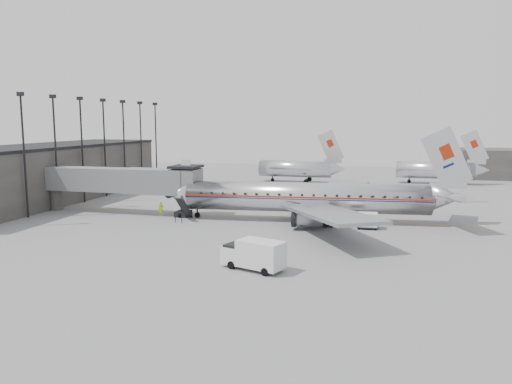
# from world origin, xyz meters

# --- Properties ---
(ground) EXTENTS (160.00, 160.00, 0.00)m
(ground) POSITION_xyz_m (0.00, 0.00, 0.00)
(ground) COLOR slate
(ground) RESTS_ON ground
(terminal) EXTENTS (12.00, 46.00, 8.00)m
(terminal) POSITION_xyz_m (-34.00, 10.00, 4.00)
(terminal) COLOR #393734
(terminal) RESTS_ON ground
(apron_line) EXTENTS (60.00, 0.15, 0.01)m
(apron_line) POSITION_xyz_m (3.00, 6.00, 0.01)
(apron_line) COLOR gold
(apron_line) RESTS_ON ground
(jet_bridge) EXTENTS (21.00, 6.20, 7.10)m
(jet_bridge) POSITION_xyz_m (-16.66, 3.67, 4.18)
(jet_bridge) COLOR #585A5C
(jet_bridge) RESTS_ON ground
(floodlight_masts) EXTENTS (0.90, 42.25, 15.25)m
(floodlight_masts) POSITION_xyz_m (-27.50, 13.00, 8.36)
(floodlight_masts) COLOR black
(floodlight_masts) RESTS_ON ground
(distant_aircraft_near) EXTENTS (16.39, 3.20, 10.26)m
(distant_aircraft_near) POSITION_xyz_m (-1.79, 42.00, 2.73)
(distant_aircraft_near) COLOR silver
(distant_aircraft_near) RESTS_ON ground
(distant_aircraft_mid) EXTENTS (16.39, 3.20, 10.26)m
(distant_aircraft_mid) POSITION_xyz_m (24.21, 46.00, 2.73)
(distant_aircraft_mid) COLOR silver
(distant_aircraft_mid) RESTS_ON ground
(airliner) EXTENTS (35.73, 32.97, 11.31)m
(airliner) POSITION_xyz_m (6.71, 4.59, 2.84)
(airliner) COLOR silver
(airliner) RESTS_ON ground
(service_van) EXTENTS (5.53, 3.60, 2.43)m
(service_van) POSITION_xyz_m (5.01, -15.98, 1.28)
(service_van) COLOR silver
(service_van) RESTS_ON ground
(baggage_cart_navy) EXTENTS (2.14, 1.73, 1.55)m
(baggage_cart_navy) POSITION_xyz_m (8.54, 2.00, 0.82)
(baggage_cart_navy) COLOR black
(baggage_cart_navy) RESTS_ON ground
(baggage_cart_white) EXTENTS (2.31, 1.80, 1.76)m
(baggage_cart_white) POSITION_xyz_m (13.26, 2.00, 0.94)
(baggage_cart_white) COLOR silver
(baggage_cart_white) RESTS_ON ground
(ramp_worker) EXTENTS (0.75, 0.64, 1.76)m
(ramp_worker) POSITION_xyz_m (-12.00, 3.00, 0.88)
(ramp_worker) COLOR #B6ED1B
(ramp_worker) RESTS_ON ground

